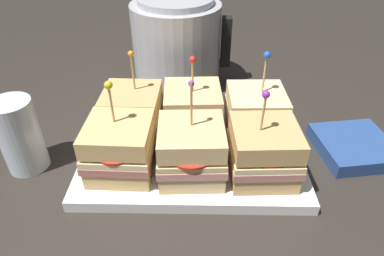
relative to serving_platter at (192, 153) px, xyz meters
name	(u,v)px	position (x,y,z in m)	size (l,w,h in m)	color
ground_plane	(192,158)	(0.00, 0.00, -0.01)	(6.00, 6.00, 0.00)	#2D2823
serving_platter	(192,153)	(0.00, 0.00, 0.00)	(0.35, 0.24, 0.02)	white
sandwich_front_left	(120,148)	(-0.10, -0.05, 0.05)	(0.10, 0.10, 0.15)	tan
sandwich_front_center	(193,151)	(0.00, -0.05, 0.05)	(0.10, 0.10, 0.15)	#DBB77A
sandwich_front_right	(263,152)	(0.10, -0.05, 0.05)	(0.10, 0.10, 0.14)	tan
sandwich_back_left	(133,112)	(-0.10, 0.05, 0.05)	(0.10, 0.10, 0.15)	tan
sandwich_back_center	(192,111)	(0.00, 0.05, 0.05)	(0.10, 0.10, 0.14)	#DBB77A
sandwich_back_right	(255,113)	(0.11, 0.05, 0.05)	(0.10, 0.10, 0.15)	beige
kettle_steel	(177,44)	(-0.04, 0.26, 0.08)	(0.21, 0.19, 0.21)	#B7BABF
drinking_glass	(20,136)	(-0.26, -0.02, 0.05)	(0.06, 0.06, 0.12)	silver
napkin_stack	(354,146)	(0.27, 0.02, 0.00)	(0.13, 0.13, 0.02)	navy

